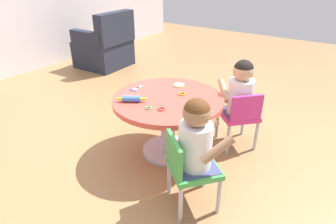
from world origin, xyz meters
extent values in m
plane|color=#9E7247|center=(0.00, 0.00, 0.00)|extent=(10.00, 10.00, 0.00)
cylinder|color=silver|center=(0.00, 0.00, 0.01)|extent=(0.44, 0.44, 0.03)
cylinder|color=silver|center=(0.00, 0.00, 0.24)|extent=(0.12, 0.12, 0.48)
cylinder|color=#D84C3F|center=(0.00, 0.00, 0.50)|extent=(0.89, 0.89, 0.04)
cylinder|color=#B7B7BC|center=(-0.38, -0.67, 0.14)|extent=(0.03, 0.03, 0.28)
cylinder|color=#B7B7BC|center=(-0.21, -0.47, 0.14)|extent=(0.03, 0.03, 0.28)
cylinder|color=#B7B7BC|center=(-0.58, -0.50, 0.14)|extent=(0.03, 0.03, 0.28)
cylinder|color=#B7B7BC|center=(-0.41, -0.30, 0.14)|extent=(0.03, 0.03, 0.28)
cube|color=green|center=(-0.40, -0.48, 0.30)|extent=(0.42, 0.42, 0.04)
cube|color=green|center=(-0.50, -0.40, 0.43)|extent=(0.19, 0.22, 0.22)
cube|color=#3F4772|center=(-0.40, -0.48, 0.30)|extent=(0.38, 0.38, 0.04)
cylinder|color=white|center=(-0.40, -0.48, 0.47)|extent=(0.21, 0.21, 0.30)
sphere|color=#997051|center=(-0.40, -0.48, 0.70)|extent=(0.17, 0.17, 0.17)
sphere|color=#593319|center=(-0.40, -0.48, 0.71)|extent=(0.16, 0.16, 0.16)
cylinder|color=#997051|center=(-0.39, -0.63, 0.49)|extent=(0.20, 0.18, 0.17)
cylinder|color=#997051|center=(-0.25, -0.46, 0.49)|extent=(0.20, 0.18, 0.17)
cylinder|color=#B7B7BC|center=(0.64, -0.42, 0.14)|extent=(0.03, 0.03, 0.28)
cylinder|color=#B7B7BC|center=(0.45, -0.24, 0.14)|extent=(0.03, 0.03, 0.28)
cylinder|color=#B7B7BC|center=(0.46, -0.61, 0.14)|extent=(0.03, 0.03, 0.28)
cylinder|color=#B7B7BC|center=(0.27, -0.43, 0.14)|extent=(0.03, 0.03, 0.28)
cube|color=#CC338C|center=(0.46, -0.43, 0.30)|extent=(0.42, 0.42, 0.04)
cube|color=#CC338C|center=(0.36, -0.53, 0.43)|extent=(0.21, 0.20, 0.22)
cube|color=#3F4772|center=(0.46, -0.43, 0.30)|extent=(0.38, 0.38, 0.04)
cylinder|color=white|center=(0.46, -0.43, 0.47)|extent=(0.21, 0.21, 0.30)
sphere|color=tan|center=(0.46, -0.43, 0.70)|extent=(0.17, 0.17, 0.17)
sphere|color=black|center=(0.46, -0.43, 0.71)|extent=(0.16, 0.16, 0.16)
cylinder|color=tan|center=(0.60, -0.43, 0.49)|extent=(0.19, 0.19, 0.17)
cylinder|color=tan|center=(0.44, -0.28, 0.49)|extent=(0.19, 0.19, 0.17)
cube|color=#232838|center=(1.36, 2.20, 0.20)|extent=(0.73, 0.73, 0.40)
cube|color=#232838|center=(1.37, 1.91, 0.62)|extent=(0.71, 0.19, 0.45)
cube|color=#232838|center=(1.66, 2.21, 0.50)|extent=(0.15, 0.60, 0.20)
cube|color=#232838|center=(1.06, 2.19, 0.50)|extent=(0.15, 0.60, 0.20)
cylinder|color=#3F72CC|center=(-0.22, 0.19, 0.54)|extent=(0.12, 0.14, 0.05)
cylinder|color=yellow|center=(-0.28, 0.26, 0.54)|extent=(0.04, 0.05, 0.02)
cylinder|color=yellow|center=(-0.17, 0.11, 0.54)|extent=(0.04, 0.05, 0.02)
cube|color=silver|center=(0.01, 0.32, 0.52)|extent=(0.11, 0.03, 0.01)
cube|color=silver|center=(0.01, 0.32, 0.52)|extent=(0.11, 0.04, 0.01)
torus|color=#3F72CC|center=(-0.05, 0.31, 0.52)|extent=(0.04, 0.04, 0.01)
torus|color=#3F72CC|center=(-0.05, 0.34, 0.52)|extent=(0.04, 0.04, 0.01)
cylinder|color=#B2E58C|center=(0.26, 0.06, 0.53)|extent=(0.10, 0.10, 0.01)
torus|color=red|center=(-0.20, -0.08, 0.52)|extent=(0.06, 0.06, 0.01)
torus|color=orange|center=(0.11, -0.06, 0.52)|extent=(0.06, 0.06, 0.01)
torus|color=#4CB259|center=(-0.24, 0.01, 0.52)|extent=(0.05, 0.05, 0.01)
camera|label=1|loc=(-1.69, -1.19, 1.47)|focal=30.47mm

